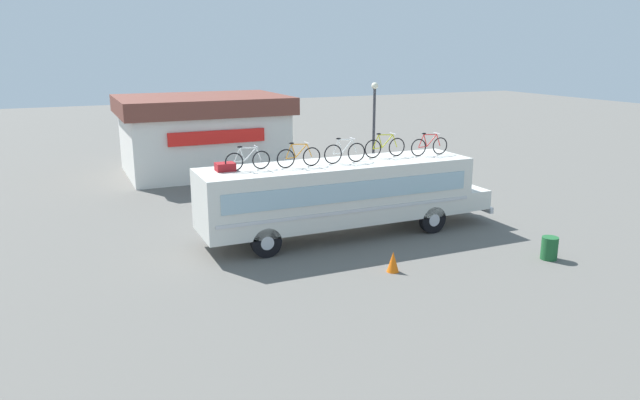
% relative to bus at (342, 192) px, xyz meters
% --- Properties ---
extents(ground_plane, '(120.00, 120.00, 0.00)m').
position_rel_bus_xyz_m(ground_plane, '(-0.20, 0.00, -1.70)').
color(ground_plane, '#605E59').
extents(bus, '(11.78, 2.63, 2.85)m').
position_rel_bus_xyz_m(bus, '(0.00, 0.00, 0.00)').
color(bus, silver).
rests_on(bus, ground).
extents(luggage_bag_1, '(0.66, 0.54, 0.28)m').
position_rel_bus_xyz_m(luggage_bag_1, '(-4.41, 0.33, 1.29)').
color(luggage_bag_1, maroon).
rests_on(luggage_bag_1, bus).
extents(rooftop_bicycle_1, '(1.65, 0.44, 0.88)m').
position_rel_bus_xyz_m(rooftop_bicycle_1, '(-3.65, 0.11, 1.52)').
color(rooftop_bicycle_1, black).
rests_on(rooftop_bicycle_1, bus).
extents(rooftop_bicycle_2, '(1.69, 0.44, 0.92)m').
position_rel_bus_xyz_m(rooftop_bicycle_2, '(-1.80, -0.09, 1.53)').
color(rooftop_bicycle_2, black).
rests_on(rooftop_bicycle_2, bus).
extents(rooftop_bicycle_3, '(1.70, 0.44, 0.96)m').
position_rel_bus_xyz_m(rooftop_bicycle_3, '(0.07, -0.06, 1.55)').
color(rooftop_bicycle_3, black).
rests_on(rooftop_bicycle_3, bus).
extents(rooftop_bicycle_4, '(1.81, 0.44, 0.97)m').
position_rel_bus_xyz_m(rooftop_bicycle_4, '(2.05, 0.39, 1.55)').
color(rooftop_bicycle_4, black).
rests_on(rooftop_bicycle_4, bus).
extents(rooftop_bicycle_5, '(1.72, 0.44, 0.92)m').
position_rel_bus_xyz_m(rooftop_bicycle_5, '(3.87, 0.01, 1.53)').
color(rooftop_bicycle_5, black).
rests_on(rooftop_bicycle_5, bus).
extents(roadside_building, '(9.29, 6.91, 4.38)m').
position_rel_bus_xyz_m(roadside_building, '(-1.98, 14.19, 0.55)').
color(roadside_building, silver).
rests_on(roadside_building, ground).
extents(trash_bin, '(0.56, 0.56, 0.79)m').
position_rel_bus_xyz_m(trash_bin, '(5.32, -5.29, -1.31)').
color(trash_bin, '#1E592D').
rests_on(trash_bin, ground).
extents(traffic_cone, '(0.40, 0.40, 0.68)m').
position_rel_bus_xyz_m(traffic_cone, '(-0.18, -4.14, -1.36)').
color(traffic_cone, orange).
rests_on(traffic_cone, ground).
extents(street_lamp, '(0.34, 0.34, 5.35)m').
position_rel_bus_xyz_m(street_lamp, '(5.13, 6.81, 1.59)').
color(street_lamp, '#38383D').
rests_on(street_lamp, ground).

